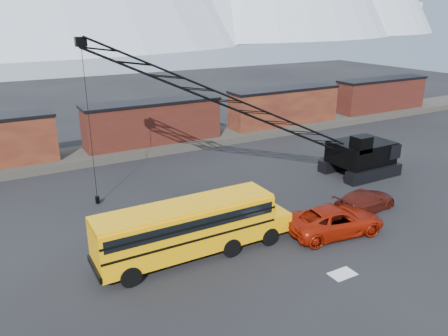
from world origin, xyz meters
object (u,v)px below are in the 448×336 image
object	(u,v)px
red_pickup	(335,220)
maroon_suv	(365,201)
crawler_crane	(234,104)
school_bus	(192,227)

from	to	relation	value
red_pickup	maroon_suv	size ratio (longest dim) A/B	1.22
maroon_suv	crawler_crane	size ratio (longest dim) A/B	0.21
maroon_suv	crawler_crane	xyz separation A→B (m)	(-5.80, 7.90, 5.91)
school_bus	maroon_suv	xyz separation A→B (m)	(12.89, -0.45, -1.06)
red_pickup	crawler_crane	world-z (taller)	crawler_crane
crawler_crane	red_pickup	bearing A→B (deg)	-79.63
school_bus	red_pickup	bearing A→B (deg)	-12.18
red_pickup	maroon_suv	bearing A→B (deg)	-62.56
school_bus	red_pickup	size ratio (longest dim) A/B	1.88
maroon_suv	red_pickup	bearing A→B (deg)	101.71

